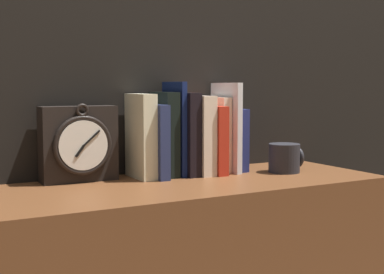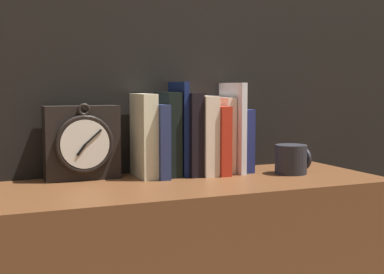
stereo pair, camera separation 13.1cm
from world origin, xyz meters
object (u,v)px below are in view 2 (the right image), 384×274
Objects in this scene: book_slot1_navy at (157,141)px; book_slot9_navy at (240,140)px; book_slot6_red at (215,140)px; mug at (292,159)px; book_slot2_black at (168,134)px; book_slot7_cream at (223,135)px; book_slot4_black at (188,134)px; book_slot8_white at (232,128)px; book_slot5_cream at (202,135)px; book_slot3_navy at (179,129)px; book_slot0_cream at (144,136)px; clock at (82,143)px.

book_slot1_navy is 1.09× the size of book_slot9_navy.
mug is (0.19, -0.09, -0.05)m from book_slot6_red.
book_slot7_cream is (0.16, 0.00, -0.01)m from book_slot2_black.
book_slot7_cream reaches higher than book_slot9_navy.
book_slot4_black is 0.13m from book_slot8_white.
book_slot6_red is 1.06× the size of book_slot9_navy.
book_slot5_cream is at bearing -7.40° from book_slot2_black.
book_slot3_navy is 1.43× the size of book_slot9_navy.
book_slot9_navy is at bearing 16.88° from book_slot8_white.
book_slot0_cream is at bearing -178.25° from book_slot3_navy.
book_slot0_cream is 1.03× the size of book_slot5_cream.
book_slot8_white reaches higher than book_slot6_red.
book_slot5_cream is (0.04, -0.00, -0.00)m from book_slot4_black.
book_slot1_navy is at bearing -178.04° from book_slot9_navy.
book_slot3_navy is 0.16m from book_slot8_white.
book_slot1_navy is 0.20m from book_slot7_cream.
book_slot9_navy is (0.25, 0.01, -0.01)m from book_slot1_navy.
book_slot8_white reaches higher than book_slot5_cream.
book_slot6_red is (0.10, -0.02, -0.03)m from book_slot3_navy.
book_slot6_red is (0.20, -0.01, -0.02)m from book_slot0_cream.
mug is (0.22, -0.10, -0.07)m from book_slot5_cream.
clock is 0.35m from book_slot6_red.
book_slot6_red is 0.89× the size of book_slot7_cream.
mug is at bearing -13.59° from clock.
book_slot1_navy is 0.07m from book_slot3_navy.
book_slot7_cream is at bearing 1.06° from book_slot0_cream.
book_slot4_black is at bearing -2.17° from book_slot0_cream.
book_slot5_cream is at bearing -179.31° from book_slot8_white.
book_slot3_navy is 0.07m from book_slot5_cream.
book_slot6_red reaches higher than mug.
clock reaches higher than mug.
clock is at bearing 170.45° from book_slot0_cream.
book_slot5_cream is 0.25m from mug.
book_slot2_black is at bearing 179.30° from book_slot9_navy.
book_slot5_cream is at bearing -0.49° from book_slot1_navy.
book_slot6_red is at bearing 153.77° from mug.
book_slot5_cream is (0.31, -0.03, 0.01)m from clock.
book_slot8_white is at bearing 0.69° from book_slot5_cream.
book_slot0_cream is 2.36× the size of mug.
book_slot0_cream is 0.88× the size of book_slot8_white.
book_slot7_cream is at bearing 176.36° from book_slot9_navy.
book_slot9_navy is (0.28, 0.00, -0.02)m from book_slot0_cream.
book_slot5_cream is 1.15× the size of book_slot6_red.
book_slot5_cream is at bearing 156.79° from mug.
clock is 0.25m from book_slot3_navy.
clock is 0.88× the size of book_slot2_black.
book_slot4_black is 1.26× the size of book_slot9_navy.
clock is 0.41m from book_slot8_white.
book_slot8_white is at bearing -1.69° from book_slot0_cream.
book_slot6_red is at bearing -152.56° from book_slot7_cream.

